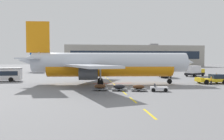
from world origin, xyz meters
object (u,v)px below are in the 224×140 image
object	(u,v)px
pushback_tug	(213,79)
airliner_foreground	(107,64)
airliner_mid_left	(66,63)
fuel_service_truck	(194,71)
ground_crew_worker	(211,80)
ground_power_truck	(165,71)
baggage_train	(129,87)

from	to	relation	value
pushback_tug	airliner_foreground	bearing A→B (deg)	176.76
pushback_tug	airliner_mid_left	world-z (taller)	airliner_mid_left
fuel_service_truck	ground_crew_worker	size ratio (longest dim) A/B	4.34
airliner_foreground	ground_power_truck	size ratio (longest dim) A/B	4.73
airliner_mid_left	ground_power_truck	size ratio (longest dim) A/B	4.50
pushback_tug	airliner_mid_left	distance (m)	63.48
airliner_mid_left	ground_crew_worker	distance (m)	64.69
airliner_mid_left	ground_power_truck	bearing A→B (deg)	-51.08
airliner_foreground	airliner_mid_left	xyz separation A→B (m)	(-12.20, 52.58, -0.19)
pushback_tug	fuel_service_truck	distance (m)	20.87
pushback_tug	ground_crew_worker	distance (m)	3.01
pushback_tug	ground_power_truck	xyz separation A→B (m)	(-3.94, 17.09, 0.74)
ground_power_truck	baggage_train	xyz separation A→B (m)	(-15.10, -26.17, -1.11)
pushback_tug	ground_power_truck	size ratio (longest dim) A/B	0.82
airliner_foreground	ground_power_truck	distance (m)	23.70
baggage_train	airliner_mid_left	bearing A→B (deg)	103.03
airliner_mid_left	baggage_train	xyz separation A→B (m)	(14.54, -62.87, -3.23)
pushback_tug	airliner_mid_left	size ratio (longest dim) A/B	0.18
airliner_mid_left	ground_crew_worker	size ratio (longest dim) A/B	19.89
ground_crew_worker	pushback_tug	bearing A→B (deg)	54.51
airliner_mid_left	ground_power_truck	xyz separation A→B (m)	(29.64, -36.71, -2.12)
ground_power_truck	ground_crew_worker	distance (m)	19.67
ground_power_truck	ground_crew_worker	size ratio (longest dim) A/B	4.42
airliner_foreground	ground_crew_worker	distance (m)	20.20
airliner_foreground	airliner_mid_left	world-z (taller)	airliner_foreground
baggage_train	pushback_tug	bearing A→B (deg)	25.49
fuel_service_truck	ground_power_truck	bearing A→B (deg)	-163.90
airliner_foreground	pushback_tug	xyz separation A→B (m)	(21.38, -1.21, -3.05)
airliner_foreground	baggage_train	bearing A→B (deg)	-77.14
pushback_tug	ground_power_truck	world-z (taller)	ground_power_truck
airliner_foreground	ground_power_truck	xyz separation A→B (m)	(17.45, 15.88, -2.30)
airliner_foreground	fuel_service_truck	distance (m)	33.29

